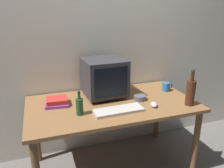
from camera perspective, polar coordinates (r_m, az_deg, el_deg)
ground_plane at (r=2.42m, az=-0.00°, el=-20.50°), size 6.00×6.00×0.00m
back_wall at (r=2.34m, az=-3.82°, el=11.87°), size 4.00×0.08×2.50m
desk at (r=2.07m, az=-0.00°, el=-6.85°), size 1.52×0.82×0.71m
crt_monitor at (r=2.13m, az=-2.10°, el=1.76°), size 0.40×0.41×0.37m
keyboard at (r=1.86m, az=1.71°, el=-6.81°), size 0.42×0.16×0.02m
computer_mouse at (r=1.99m, az=10.76°, el=-5.20°), size 0.09×0.11×0.04m
bottle_tall at (r=2.07m, az=19.60°, el=-1.90°), size 0.08×0.08×0.33m
bottle_short at (r=1.81m, az=-8.37°, el=-5.59°), size 0.06×0.06×0.21m
book_stack at (r=2.04m, az=-13.97°, el=-4.48°), size 0.22×0.19×0.06m
mug at (r=2.38m, az=13.76°, el=-0.68°), size 0.12×0.08×0.09m
cd_spindle at (r=2.11m, az=7.19°, el=-3.48°), size 0.12×0.12×0.04m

